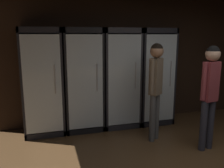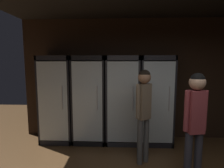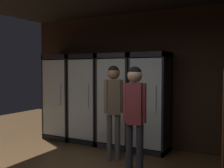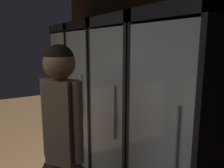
{
  "view_description": "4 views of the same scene",
  "coord_description": "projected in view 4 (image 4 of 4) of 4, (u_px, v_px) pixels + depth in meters",
  "views": [
    {
      "loc": [
        -2.05,
        -1.7,
        1.8
      ],
      "look_at": [
        -0.81,
        2.68,
        0.87
      ],
      "focal_mm": 38.11,
      "sensor_mm": 36.0,
      "label": 1
    },
    {
      "loc": [
        -0.69,
        -1.11,
        1.79
      ],
      "look_at": [
        -0.87,
        2.6,
        1.34
      ],
      "focal_mm": 27.85,
      "sensor_mm": 36.0,
      "label": 2
    },
    {
      "loc": [
        1.97,
        -2.31,
        1.6
      ],
      "look_at": [
        -0.55,
        2.31,
        1.33
      ],
      "focal_mm": 43.67,
      "sensor_mm": 36.0,
      "label": 3
    },
    {
      "loc": [
        1.2,
        1.4,
        1.69
      ],
      "look_at": [
        -0.58,
        2.46,
        1.3
      ],
      "focal_mm": 35.66,
      "sensor_mm": 36.0,
      "label": 4
    }
  ],
  "objects": [
    {
      "name": "cooler_center",
      "position": [
        132.0,
        113.0,
        2.37
      ],
      "size": [
        0.71,
        0.6,
        1.94
      ],
      "color": "#2B2B30",
      "rests_on": "ground"
    },
    {
      "name": "cooler_left",
      "position": [
        100.0,
        98.0,
        2.99
      ],
      "size": [
        0.71,
        0.6,
        1.94
      ],
      "color": "black",
      "rests_on": "ground"
    },
    {
      "name": "cooler_right",
      "position": [
        186.0,
        138.0,
        1.75
      ],
      "size": [
        0.71,
        0.6,
        1.94
      ],
      "color": "black",
      "rests_on": "ground"
    },
    {
      "name": "shopper_near",
      "position": [
        62.0,
        128.0,
        1.6
      ],
      "size": [
        0.29,
        0.25,
        1.68
      ],
      "color": "#4C4C4C",
      "rests_on": "ground"
    },
    {
      "name": "wall_back",
      "position": [
        205.0,
        77.0,
        1.89
      ],
      "size": [
        6.0,
        0.06,
        2.8
      ],
      "primitive_type": "cube",
      "color": "black",
      "rests_on": "ground"
    },
    {
      "name": "cooler_far_left",
      "position": [
        79.0,
        89.0,
        3.61
      ],
      "size": [
        0.71,
        0.6,
        1.94
      ],
      "color": "black",
      "rests_on": "ground"
    }
  ]
}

